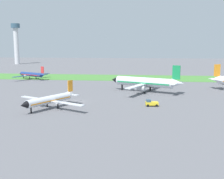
{
  "coord_description": "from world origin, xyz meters",
  "views": [
    {
      "loc": [
        19.94,
        -84.17,
        17.38
      ],
      "look_at": [
        9.97,
        5.68,
        3.0
      ],
      "focal_mm": 44.69,
      "sensor_mm": 36.0,
      "label": 1
    }
  ],
  "objects_px": {
    "pushback_tug_midfield": "(151,103)",
    "airplane_midfield_jet": "(145,82)",
    "control_tower": "(16,40)",
    "airplane_taxiing_turboprop": "(32,74)",
    "airplane_foreground_turboprop": "(50,99)"
  },
  "relations": [
    {
      "from": "airplane_midfield_jet",
      "to": "pushback_tug_midfield",
      "type": "bearing_deg",
      "value": 117.5
    },
    {
      "from": "airplane_midfield_jet",
      "to": "airplane_taxiing_turboprop",
      "type": "bearing_deg",
      "value": -6.49
    },
    {
      "from": "airplane_midfield_jet",
      "to": "control_tower",
      "type": "height_order",
      "value": "control_tower"
    },
    {
      "from": "airplane_foreground_turboprop",
      "to": "airplane_midfield_jet",
      "type": "distance_m",
      "value": 40.26
    },
    {
      "from": "pushback_tug_midfield",
      "to": "control_tower",
      "type": "height_order",
      "value": "control_tower"
    },
    {
      "from": "airplane_midfield_jet",
      "to": "control_tower",
      "type": "relative_size",
      "value": 0.75
    },
    {
      "from": "airplane_foreground_turboprop",
      "to": "airplane_midfield_jet",
      "type": "bearing_deg",
      "value": 166.85
    },
    {
      "from": "airplane_midfield_jet",
      "to": "pushback_tug_midfield",
      "type": "relative_size",
      "value": 7.36
    },
    {
      "from": "pushback_tug_midfield",
      "to": "airplane_midfield_jet",
      "type": "bearing_deg",
      "value": -92.89
    },
    {
      "from": "control_tower",
      "to": "pushback_tug_midfield",
      "type": "bearing_deg",
      "value": -54.92
    },
    {
      "from": "airplane_foreground_turboprop",
      "to": "airplane_taxiing_turboprop",
      "type": "distance_m",
      "value": 71.55
    },
    {
      "from": "control_tower",
      "to": "airplane_midfield_jet",
      "type": "bearing_deg",
      "value": -51.04
    },
    {
      "from": "airplane_foreground_turboprop",
      "to": "pushback_tug_midfield",
      "type": "bearing_deg",
      "value": 130.0
    },
    {
      "from": "pushback_tug_midfield",
      "to": "control_tower",
      "type": "bearing_deg",
      "value": -61.54
    },
    {
      "from": "airplane_foreground_turboprop",
      "to": "control_tower",
      "type": "xyz_separation_m",
      "value": [
        -91.54,
        176.17,
        19.24
      ]
    }
  ]
}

